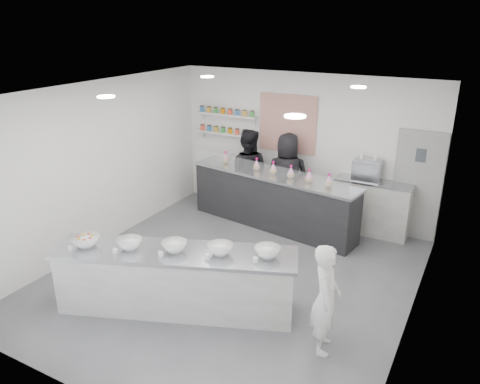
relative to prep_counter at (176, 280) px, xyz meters
name	(u,v)px	position (x,y,z in m)	size (l,w,h in m)	color
floor	(232,277)	(0.27, 1.13, -0.47)	(6.00, 6.00, 0.00)	#515156
ceiling	(230,93)	(0.27, 1.13, 2.53)	(6.00, 6.00, 0.00)	white
back_wall	(303,147)	(0.27, 4.13, 1.03)	(5.50, 5.50, 0.00)	white
left_wall	(98,166)	(-2.48, 1.13, 1.03)	(6.00, 6.00, 0.00)	white
right_wall	(419,229)	(3.02, 1.13, 1.03)	(6.00, 6.00, 0.00)	white
back_door	(417,186)	(2.57, 4.10, 0.58)	(0.88, 0.04, 2.10)	gray
pattern_panel	(288,124)	(-0.08, 4.11, 1.48)	(1.25, 0.03, 1.20)	#A32518
jar_shelf_lower	(227,134)	(-1.48, 4.03, 1.13)	(1.45, 0.22, 0.04)	silver
jar_shelf_upper	(227,115)	(-1.48, 4.03, 1.55)	(1.45, 0.22, 0.04)	silver
preserve_jars	(226,121)	(-1.48, 4.01, 1.41)	(1.45, 0.10, 0.56)	#FD4932
downlight_0	(106,97)	(-1.13, 0.13, 2.51)	(0.24, 0.24, 0.02)	white
downlight_1	(295,116)	(1.67, 0.13, 2.51)	(0.24, 0.24, 0.02)	white
downlight_2	(207,77)	(-1.13, 2.73, 2.51)	(0.24, 0.24, 0.02)	white
downlight_3	(358,87)	(1.67, 2.73, 2.51)	(0.24, 0.24, 0.02)	white
prep_counter	(176,280)	(0.00, 0.00, 0.00)	(3.44, 0.78, 0.94)	#9B9C98
back_bar	(272,201)	(0.00, 3.27, 0.09)	(3.59, 0.66, 1.11)	black
sneeze_guard	(264,171)	(-0.05, 2.96, 0.80)	(3.54, 0.02, 0.30)	white
espresso_ledge	(371,207)	(1.82, 3.91, 0.07)	(1.45, 0.46, 1.08)	#9B9C98
espresso_machine	(367,170)	(1.67, 3.91, 0.81)	(0.52, 0.36, 0.40)	#93969E
cup_stacks	(363,172)	(1.59, 3.91, 0.76)	(0.24, 0.24, 0.30)	tan
prep_bowls	(174,247)	(0.00, 0.00, 0.54)	(2.96, 0.46, 0.14)	white
label_cards	(143,260)	(-0.18, -0.47, 0.50)	(2.66, 0.04, 0.07)	white
cookie_bags	(273,168)	(0.00, 3.27, 0.78)	(2.54, 0.14, 0.26)	pink
woman_prep	(326,299)	(2.15, 0.18, 0.27)	(0.54, 0.35, 1.47)	white
staff_left	(247,173)	(-0.74, 3.59, 0.47)	(0.91, 0.71, 1.87)	black
staff_right	(287,178)	(0.10, 3.73, 0.46)	(0.90, 0.59, 1.85)	black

